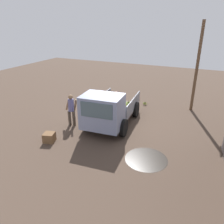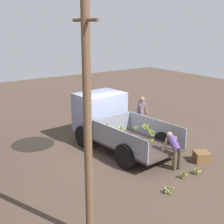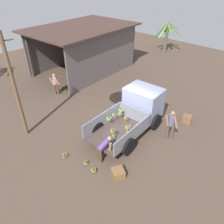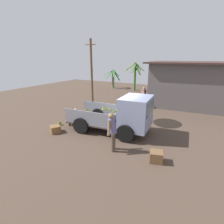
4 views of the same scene
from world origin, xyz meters
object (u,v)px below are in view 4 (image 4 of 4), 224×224
utility_pole (92,73)px  person_bystander_near_shed (144,95)px  wooden_crate_0 (55,129)px  wooden_crate_1 (156,157)px  banana_bunch_on_ground_1 (60,123)px  banana_bunch_on_ground_2 (67,120)px  cargo_truck (128,114)px  person_worker_loading (72,115)px  banana_bunch_on_ground_0 (73,115)px  person_foreground_visitor (112,130)px

utility_pole → person_bystander_near_shed: 4.92m
utility_pole → wooden_crate_0: bearing=-76.9°
wooden_crate_0 → wooden_crate_1: 5.75m
banana_bunch_on_ground_1 → banana_bunch_on_ground_2: 0.59m
cargo_truck → person_bystander_near_shed: size_ratio=2.99×
person_worker_loading → banana_bunch_on_ground_1: size_ratio=4.66×
utility_pole → wooden_crate_1: bearing=-39.2°
utility_pole → person_bystander_near_shed: size_ratio=3.45×
banana_bunch_on_ground_0 → wooden_crate_0: 2.76m
banana_bunch_on_ground_0 → wooden_crate_1: wooden_crate_1 is taller
person_foreground_visitor → banana_bunch_on_ground_0: (-4.67, 2.80, -0.84)m
person_worker_loading → person_bystander_near_shed: size_ratio=0.77×
person_worker_loading → wooden_crate_1: 5.66m
utility_pole → person_foreground_visitor: 7.89m
wooden_crate_0 → person_bystander_near_shed: bearing=73.7°
utility_pole → banana_bunch_on_ground_0: bearing=-82.7°
person_bystander_near_shed → banana_bunch_on_ground_1: (-2.97, -7.28, -0.75)m
wooden_crate_1 → person_foreground_visitor: bearing=-179.1°
banana_bunch_on_ground_2 → banana_bunch_on_ground_1: bearing=-94.5°
wooden_crate_0 → utility_pole: bearing=103.1°
utility_pole → wooden_crate_0: (1.30, -5.58, -2.59)m
person_worker_loading → wooden_crate_0: size_ratio=2.31×
wooden_crate_1 → banana_bunch_on_ground_2: bearing=164.9°
cargo_truck → wooden_crate_1: size_ratio=9.44×
banana_bunch_on_ground_0 → utility_pole: bearing=97.3°
wooden_crate_0 → banana_bunch_on_ground_0: bearing=109.4°
banana_bunch_on_ground_0 → banana_bunch_on_ground_1: 1.71m
banana_bunch_on_ground_2 → wooden_crate_0: (0.52, -1.52, 0.07)m
banana_bunch_on_ground_1 → wooden_crate_1: (6.32, -1.10, 0.10)m
banana_bunch_on_ground_0 → banana_bunch_on_ground_1: banana_bunch_on_ground_0 is taller
person_bystander_near_shed → wooden_crate_0: size_ratio=3.00×
person_bystander_near_shed → wooden_crate_0: person_bystander_near_shed is taller
banana_bunch_on_ground_0 → banana_bunch_on_ground_2: 1.15m
person_worker_loading → banana_bunch_on_ground_2: bearing=170.1°
wooden_crate_1 → person_bystander_near_shed: bearing=111.8°
banana_bunch_on_ground_0 → person_worker_loading: bearing=-49.8°
cargo_truck → utility_pole: utility_pole is taller
person_worker_loading → utility_pole: bearing=122.5°
person_worker_loading → person_bystander_near_shed: person_bystander_near_shed is taller
utility_pole → wooden_crate_1: (7.05, -5.76, -2.56)m
person_bystander_near_shed → banana_bunch_on_ground_2: person_bystander_near_shed is taller
person_bystander_near_shed → banana_bunch_on_ground_1: bearing=27.9°
cargo_truck → person_worker_loading: size_ratio=3.89×
cargo_truck → banana_bunch_on_ground_2: 4.26m
banana_bunch_on_ground_1 → wooden_crate_0: (0.57, -0.93, 0.06)m
banana_bunch_on_ground_1 → banana_bunch_on_ground_2: banana_bunch_on_ground_2 is taller
person_worker_loading → person_bystander_near_shed: 7.34m
cargo_truck → person_foreground_visitor: size_ratio=2.71×
wooden_crate_1 → utility_pole: bearing=140.8°
person_foreground_visitor → person_worker_loading: 3.75m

